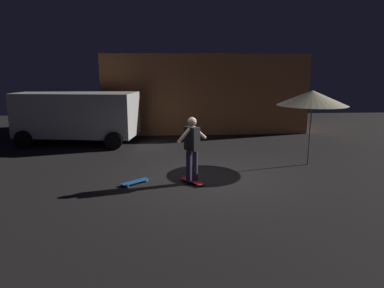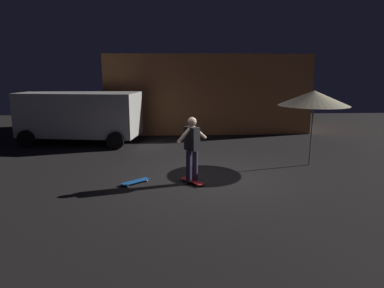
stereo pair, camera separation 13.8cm
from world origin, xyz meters
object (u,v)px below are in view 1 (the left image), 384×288
at_px(parked_van, 77,115).
at_px(skater, 192,145).
at_px(skateboard_spare, 135,182).
at_px(patio_umbrella, 312,98).
at_px(skateboard_ridden, 192,181).

relative_size(parked_van, skater, 2.90).
height_order(parked_van, skater, parked_van).
bearing_deg(skateboard_spare, skater, -2.09).
height_order(parked_van, patio_umbrella, patio_umbrella).
distance_m(parked_van, skater, 6.82).
bearing_deg(skateboard_ridden, parked_van, 128.08).
relative_size(parked_van, patio_umbrella, 2.10).
relative_size(parked_van, skateboard_ridden, 6.59).
bearing_deg(patio_umbrella, parked_van, 154.62).
bearing_deg(parked_van, skateboard_spare, -62.78).
bearing_deg(skateboard_ridden, skater, 0.00).
bearing_deg(skater, patio_umbrella, 23.20).
height_order(skateboard_ridden, skater, skater).
distance_m(parked_van, skateboard_ridden, 6.91).
relative_size(patio_umbrella, skateboard_spare, 3.18).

